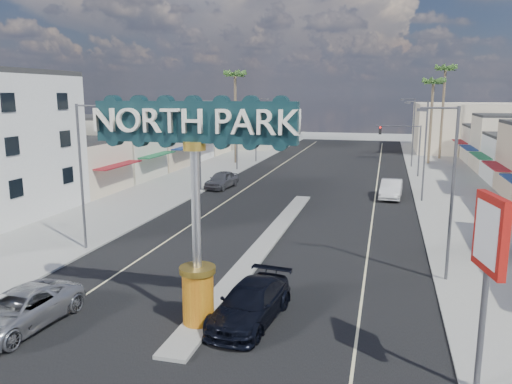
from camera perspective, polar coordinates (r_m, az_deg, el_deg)
The scene contains 25 objects.
ground at distance 47.77m, azimuth 5.62°, elevation -0.45°, with size 160.00×160.00×0.00m, color gray.
road at distance 47.77m, azimuth 5.62°, elevation -0.45°, with size 20.00×120.00×0.01m, color black.
median_island at distance 32.52m, azimuth 1.11°, elevation -5.83°, with size 1.30×30.00×0.16m, color gray.
sidewalk_left at distance 51.77m, azimuth -9.86°, elevation 0.41°, with size 8.00×120.00×0.12m, color gray.
sidewalk_right at distance 47.68m, azimuth 22.47°, elevation -1.21°, with size 8.00×120.00×0.12m, color gray.
storefront_row_left at distance 67.30m, azimuth -13.15°, elevation 5.27°, with size 12.00×42.00×6.00m, color beige.
backdrop_far_left at distance 95.97m, azimuth -3.14°, elevation 7.83°, with size 20.00×20.00×8.00m, color #B7B29E.
backdrop_far_right at distance 92.58m, azimuth 23.97°, elevation 6.77°, with size 20.00×20.00×8.00m, color beige.
gateway_sign at distance 19.95m, azimuth -6.96°, elevation 0.52°, with size 8.20×1.50×9.15m.
traffic_signal_left at distance 62.66m, azimuth -0.61°, elevation 6.32°, with size 5.09×0.45×6.00m.
traffic_signal_right at distance 60.49m, azimuth 16.51°, elevation 5.69°, with size 5.09×0.45×6.00m.
streetlight_l_near at distance 31.97m, azimuth -19.15°, elevation 2.43°, with size 2.03×0.22×9.00m.
streetlight_l_mid at distance 49.71m, azimuth -6.29°, elevation 5.90°, with size 2.03×0.22×9.00m.
streetlight_l_far at distance 70.64m, azimuth 0.13°, elevation 7.51°, with size 2.03×0.22×9.00m.
streetlight_r_near at distance 26.81m, azimuth 21.23°, elevation 0.70°, with size 2.03×0.22×9.00m.
streetlight_r_mid at distance 46.56m, azimuth 18.57°, elevation 5.03°, with size 2.03×0.22×9.00m.
streetlight_r_far at distance 68.46m, azimuth 17.42°, elevation 6.89°, with size 2.03×0.22×9.00m.
palm_left_far at distance 69.29m, azimuth -2.40°, elevation 12.75°, with size 2.60×2.60×13.10m.
palm_right_mid at distance 72.47m, azimuth 19.60°, elevation 11.35°, with size 2.60×2.60×12.10m.
palm_right_far at distance 78.66m, azimuth 20.82°, elevation 12.51°, with size 2.60×2.60×14.10m.
suv_left at distance 23.37m, azimuth -25.43°, elevation -12.07°, with size 2.63×5.70×1.58m, color #B2B3B7.
suv_right at distance 21.75m, azimuth -0.63°, elevation -12.61°, with size 2.29×5.63×1.63m, color black.
car_parked_left at distance 51.54m, azimuth -3.95°, elevation 1.41°, with size 2.05×5.09×1.73m, color #5C5C60.
car_parked_right at distance 48.10m, azimuth 15.18°, elevation 0.34°, with size 1.83×5.25×1.73m, color silver.
bank_pylon_sign at distance 17.04m, azimuth 25.12°, elevation -5.52°, with size 0.68×2.03×6.46m.
Camera 1 is at (7.26, -16.23, 9.59)m, focal length 35.00 mm.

